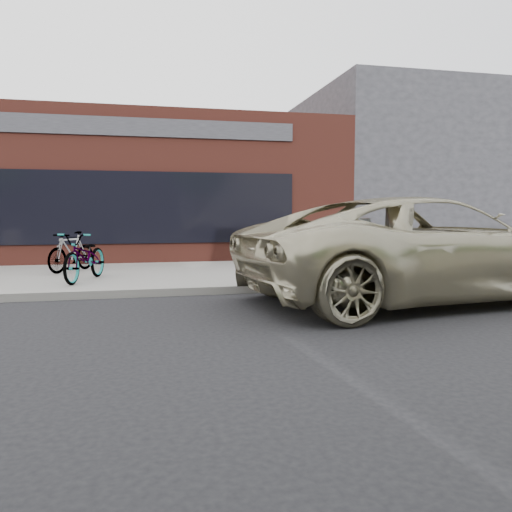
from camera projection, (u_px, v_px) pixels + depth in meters
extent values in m
plane|color=black|center=(266.00, 352.00, 5.60)|extent=(120.00, 120.00, 0.00)
cube|color=gray|center=(199.00, 272.00, 12.40)|extent=(44.00, 6.00, 0.15)
cube|color=#57241C|center=(124.00, 194.00, 18.57)|extent=(14.00, 10.00, 4.50)
cube|color=black|center=(118.00, 207.00, 13.73)|extent=(10.00, 0.08, 2.00)
cube|color=#29282E|center=(116.00, 126.00, 13.54)|extent=(10.00, 0.08, 0.50)
cube|color=#29282E|center=(416.00, 179.00, 21.14)|extent=(10.00, 10.00, 6.00)
torus|color=black|center=(291.00, 281.00, 8.78)|extent=(0.72, 0.15, 0.72)
torus|color=black|center=(373.00, 278.00, 9.20)|extent=(0.72, 0.15, 0.72)
cube|color=#B7B7BC|center=(330.00, 274.00, 8.97)|extent=(0.60, 0.34, 0.41)
cube|color=black|center=(347.00, 250.00, 9.01)|extent=(0.55, 0.36, 0.28)
cube|color=black|center=(319.00, 252.00, 8.88)|extent=(0.60, 0.32, 0.13)
cube|color=black|center=(300.00, 257.00, 8.79)|extent=(0.33, 0.25, 0.15)
cube|color=black|center=(363.00, 242.00, 9.09)|extent=(0.20, 0.26, 0.24)
cube|color=silver|center=(367.00, 228.00, 9.08)|extent=(0.17, 0.33, 0.36)
cylinder|color=black|center=(360.00, 238.00, 9.06)|extent=(0.06, 0.75, 0.03)
cube|color=#B7B7BC|center=(293.00, 249.00, 8.74)|extent=(0.31, 0.33, 0.03)
cube|color=gray|center=(300.00, 265.00, 8.51)|extent=(0.46, 0.21, 0.43)
cylinder|color=black|center=(293.00, 241.00, 8.73)|extent=(0.53, 0.32, 0.30)
cylinder|color=#B7B7BC|center=(305.00, 278.00, 9.03)|extent=(0.60, 0.11, 0.21)
imported|color=#B5AD8C|center=(423.00, 249.00, 8.82)|extent=(6.93, 3.87, 1.83)
imported|color=gray|center=(86.00, 257.00, 10.31)|extent=(1.20, 2.02, 1.00)
imported|color=gray|center=(72.00, 252.00, 11.90)|extent=(1.24, 1.59, 0.96)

